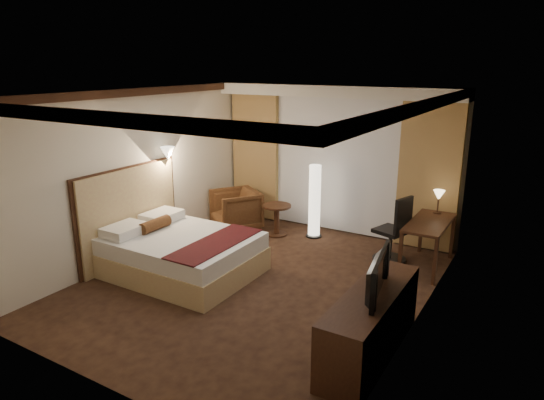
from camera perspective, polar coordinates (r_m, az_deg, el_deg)
The scene contains 21 objects.
floor at distance 7.14m, azimuth -1.67°, elevation -9.68°, with size 4.50×5.50×0.01m, color black.
ceiling at distance 6.45m, azimuth -1.87°, elevation 12.51°, with size 4.50×5.50×0.01m, color white.
back_wall at distance 9.04m, azimuth 7.70°, elevation 4.73°, with size 4.50×0.02×2.70m, color silver.
left_wall at distance 8.07m, azimuth -15.37°, elevation 2.95°, with size 0.02×5.50×2.70m, color silver.
right_wall at distance 5.81m, azimuth 17.27°, elevation -2.16°, with size 0.02×5.50×2.70m, color silver.
crown_molding at distance 6.45m, azimuth -1.87°, elevation 11.98°, with size 4.50×5.50×0.12m, color black, non-canonical shape.
soffit at distance 8.66m, azimuth 7.34°, elevation 12.60°, with size 4.50×0.50×0.20m, color white.
curtain_sheer at distance 8.99m, azimuth 7.47°, elevation 4.03°, with size 2.48×0.04×2.45m, color silver.
curtain_left_drape at distance 9.72m, azimuth -1.91°, elevation 5.06°, with size 1.00×0.14×2.45m, color #A77A4C.
curtain_right_drape at distance 8.42m, azimuth 17.96°, elevation 2.57°, with size 1.00×0.14×2.45m, color #A77A4C.
wall_sconce at distance 8.26m, azimuth -12.17°, elevation 5.37°, with size 0.24×0.24×0.24m, color white, non-canonical shape.
bed at distance 7.43m, azimuth -10.47°, elevation -6.30°, with size 2.10×1.64×0.61m, color white, non-canonical shape.
headboard at distance 7.99m, azimuth -16.36°, elevation -1.72°, with size 0.12×1.94×1.50m, color tan, non-canonical shape.
armchair at distance 9.22m, azimuth -4.29°, elevation -0.93°, with size 0.81×0.76×0.83m, color #4A2916.
side_table at distance 8.90m, azimuth 0.56°, elevation -2.37°, with size 0.53×0.53×0.58m, color black, non-canonical shape.
floor_lamp at distance 8.73m, azimuth 5.03°, elevation -0.14°, with size 0.28×0.28×1.35m, color white, non-canonical shape.
desk at distance 7.87m, azimuth 17.83°, elevation -5.01°, with size 0.55×1.27×0.75m, color black, non-canonical shape.
desk_lamp at distance 8.16m, azimuth 18.96°, elevation -0.34°, with size 0.18×0.18×0.34m, color #FFD899, non-canonical shape.
office_chair at distance 7.90m, azimuth 13.85°, elevation -3.26°, with size 0.53×0.53×1.10m, color black, non-canonical shape.
dresser at distance 5.50m, azimuth 11.51°, elevation -14.06°, with size 0.50×1.88×0.73m, color black, non-canonical shape.
television at distance 5.22m, azimuth 11.59°, elevation -7.79°, with size 0.99×0.57×0.13m, color black.
Camera 1 is at (3.48, -5.41, 3.09)m, focal length 32.00 mm.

